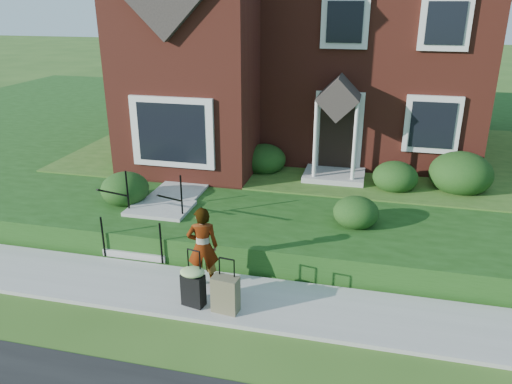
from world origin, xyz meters
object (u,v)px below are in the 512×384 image
(woman, at_px, (203,247))
(suitcase_olive, at_px, (225,294))
(front_steps, at_px, (152,223))
(suitcase_black, at_px, (193,284))

(woman, relative_size, suitcase_olive, 1.59)
(front_steps, height_order, woman, woman)
(front_steps, relative_size, woman, 1.28)
(woman, xyz_separation_m, suitcase_olive, (0.65, -0.74, -0.46))
(woman, height_order, suitcase_black, woman)
(front_steps, bearing_deg, suitcase_olive, -43.61)
(front_steps, height_order, suitcase_black, front_steps)
(suitcase_black, xyz_separation_m, suitcase_olive, (0.60, -0.05, -0.08))
(suitcase_black, bearing_deg, front_steps, 140.75)
(woman, bearing_deg, front_steps, -60.19)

